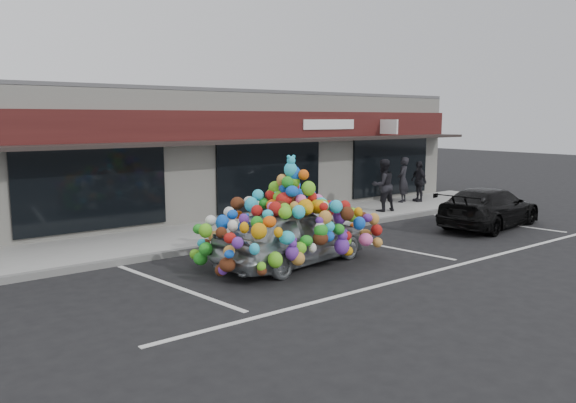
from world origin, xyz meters
TOP-DOWN VIEW (x-y plane):
  - ground at (0.00, 0.00)m, footprint 90.00×90.00m
  - shop_building at (0.00, 8.44)m, footprint 24.00×7.20m
  - sidewalk at (0.00, 4.00)m, footprint 26.00×3.00m
  - kerb at (0.00, 2.50)m, footprint 26.00×0.18m
  - parking_stripe_left at (-3.20, 0.20)m, footprint 0.73×4.37m
  - parking_stripe_mid at (2.80, 0.20)m, footprint 0.73×4.37m
  - parking_stripe_right at (8.20, 0.20)m, footprint 0.73×4.37m
  - lane_line at (2.00, -2.30)m, footprint 14.00×0.12m
  - toy_car at (-0.24, 0.12)m, footprint 2.90×4.49m
  - black_sedan at (7.39, -0.08)m, footprint 2.31×4.50m
  - pedestrian_a at (8.57, 4.45)m, footprint 0.76×0.66m
  - pedestrian_b at (6.37, 3.45)m, footprint 0.99×0.83m
  - pedestrian_c at (9.20, 4.19)m, footprint 1.00×0.63m

SIDE VIEW (x-z plane):
  - ground at x=0.00m, z-range 0.00..0.00m
  - parking_stripe_left at x=-3.20m, z-range 0.00..0.01m
  - parking_stripe_mid at x=2.80m, z-range 0.00..0.01m
  - parking_stripe_right at x=8.20m, z-range 0.00..0.01m
  - lane_line at x=2.00m, z-range 0.00..0.01m
  - sidewalk at x=0.00m, z-range 0.00..0.15m
  - kerb at x=0.00m, z-range -0.01..0.15m
  - black_sedan at x=7.39m, z-range 0.00..1.25m
  - toy_car at x=-0.24m, z-range -0.40..2.08m
  - pedestrian_c at x=9.20m, z-range 0.15..1.73m
  - pedestrian_a at x=8.57m, z-range 0.15..1.89m
  - pedestrian_b at x=6.37m, z-range 0.15..1.97m
  - shop_building at x=0.00m, z-range 0.01..4.32m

